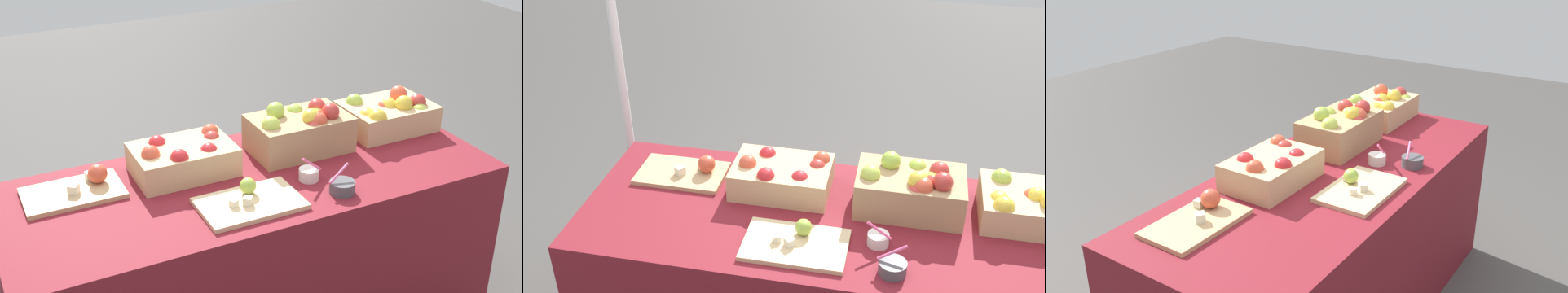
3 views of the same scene
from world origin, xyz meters
The scene contains 8 objects.
table centered at (0.00, 0.00, 0.37)m, with size 1.90×0.76×0.74m, color maroon.
apple_crate_left centered at (0.73, 0.14, 0.81)m, with size 0.39×0.28×0.17m.
apple_crate_middle centered at (0.28, 0.12, 0.83)m, with size 0.40×0.25×0.21m.
apple_crate_right centered at (-0.22, 0.15, 0.80)m, with size 0.38×0.26×0.15m.
cutting_board_front centered at (-0.10, -0.19, 0.75)m, with size 0.37×0.23×0.08m.
cutting_board_back centered at (-0.62, 0.16, 0.76)m, with size 0.36×0.22×0.09m.
sample_bowl_near centered at (0.24, -0.26, 0.76)m, with size 0.10×0.09×0.10m.
sample_bowl_mid centered at (0.18, -0.12, 0.76)m, with size 0.09×0.08×0.11m.
Camera 3 is at (-1.86, -1.11, 1.73)m, focal length 38.62 mm.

